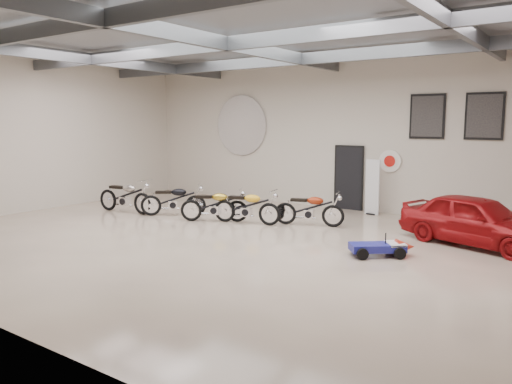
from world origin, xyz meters
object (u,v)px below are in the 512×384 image
Objects in this scene: banner_stand at (372,187)px; motorcycle_red at (309,208)px; motorcycle_gold at (214,204)px; motorcycle_silver at (125,195)px; vintage_car at (476,220)px; go_kart at (383,244)px; motorcycle_yellow at (247,206)px; motorcycle_black at (173,199)px.

banner_stand reaches higher than motorcycle_red.
motorcycle_gold is 2.82m from motorcycle_red.
motorcycle_red is (5.93, 1.60, -0.06)m from motorcycle_silver.
vintage_car is (4.39, 0.26, 0.11)m from motorcycle_red.
motorcycle_gold reaches higher than go_kart.
vintage_car reaches higher than motorcycle_yellow.
go_kart is (2.92, -1.93, -0.24)m from motorcycle_red.
motorcycle_black reaches higher than go_kart.
motorcycle_yellow is at bearing 126.81° from go_kart.
motorcycle_gold is 0.98× the size of motorcycle_yellow.
motorcycle_red is at bearing 10.45° from motorcycle_silver.
motorcycle_black is at bearing 176.24° from motorcycle_red.
motorcycle_silver is at bearing 161.00° from motorcycle_black.
motorcycle_black is at bearing -132.92° from banner_stand.
motorcycle_silver reaches higher than motorcycle_black.
banner_stand is at bearing 27.85° from motorcycle_silver.
motorcycle_gold is at bearing 4.36° from motorcycle_silver.
motorcycle_black is 7.23m from go_kart.
motorcycle_yellow is at bearing -29.14° from motorcycle_black.
go_kart is (2.11, -4.62, -0.64)m from banner_stand.
motorcycle_red is (1.63, 0.78, -0.02)m from motorcycle_yellow.
motorcycle_yellow is 1.38× the size of go_kart.
motorcycle_black is at bearing 134.30° from go_kart.
motorcycle_black reaches higher than motorcycle_gold.
motorcycle_black is (1.68, 0.51, -0.05)m from motorcycle_silver.
banner_stand is 0.92× the size of motorcycle_red.
motorcycle_red is (4.26, 1.09, -0.01)m from motorcycle_black.
vintage_car reaches higher than go_kart.
banner_stand is 0.50× the size of vintage_car.
motorcycle_yellow is 6.10m from vintage_car.
motorcycle_gold is at bearing 118.19° from vintage_car.
motorcycle_yellow is 0.56× the size of vintage_car.
motorcycle_red is (2.61, 1.07, -0.00)m from motorcycle_gold.
motorcycle_gold is 1.01× the size of motorcycle_red.
motorcycle_yellow is 1.80m from motorcycle_red.
banner_stand is 0.82× the size of motorcycle_silver.
motorcycle_yellow is at bearing -114.65° from banner_stand.
banner_stand is 4.25m from motorcycle_yellow.
motorcycle_black is 1.02× the size of motorcycle_gold.
vintage_car is at bearing -26.93° from motorcycle_black.
go_kart is (8.85, -0.34, -0.30)m from motorcycle_silver.
motorcycle_silver is 1.75m from motorcycle_black.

